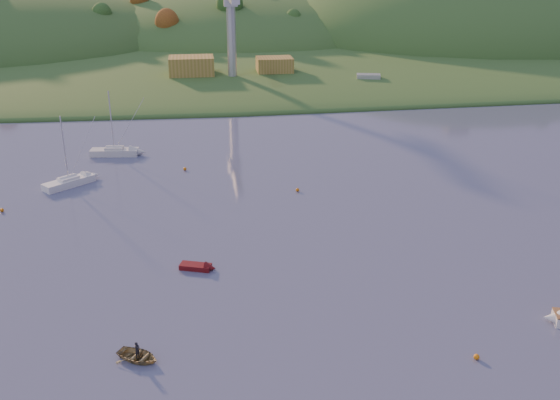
{
  "coord_description": "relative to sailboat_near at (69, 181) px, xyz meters",
  "views": [
    {
      "loc": [
        -7.31,
        -34.81,
        32.25
      ],
      "look_at": [
        2.33,
        35.68,
        3.38
      ],
      "focal_mm": 40.0,
      "sensor_mm": 36.0,
      "label": 1
    }
  ],
  "objects": [
    {
      "name": "shed_east",
      "position": [
        39.26,
        70.48,
        3.71
      ],
      "size": [
        9.0,
        7.0,
        4.0
      ],
      "primitive_type": "cube",
      "color": "olive",
      "rests_on": "wharf"
    },
    {
      "name": "sailboat_near",
      "position": [
        0.0,
        0.0,
        0.0
      ],
      "size": [
        7.21,
        6.58,
        10.44
      ],
      "rotation": [
        0.0,
        0.0,
        0.7
      ],
      "color": "white",
      "rests_on": "ground"
    },
    {
      "name": "hill_right",
      "position": [
        121.26,
        141.48,
        -0.69
      ],
      "size": [
        150.0,
        130.0,
        60.0
      ],
      "primitive_type": "ellipsoid",
      "color": "#2E5321",
      "rests_on": "ground"
    },
    {
      "name": "hill_center",
      "position": [
        36.26,
        156.48,
        -0.69
      ],
      "size": [
        140.0,
        120.0,
        36.0
      ],
      "primitive_type": "ellipsoid",
      "color": "#2E5321",
      "rests_on": "ground"
    },
    {
      "name": "dock_crane",
      "position": [
        28.26,
        64.87,
        16.48
      ],
      "size": [
        3.2,
        28.0,
        20.3
      ],
      "color": "#B7B7BC",
      "rests_on": "wharf"
    },
    {
      "name": "buoy_3",
      "position": [
        16.68,
        4.64,
        -0.44
      ],
      "size": [
        0.5,
        0.5,
        0.5
      ],
      "primitive_type": "sphere",
      "color": "orange",
      "rests_on": "ground"
    },
    {
      "name": "paddler",
      "position": [
        13.01,
        -43.52,
        0.05
      ],
      "size": [
        0.59,
        0.65,
        1.49
      ],
      "primitive_type": "imported",
      "rotation": [
        0.0,
        0.0,
        1.01
      ],
      "color": "black",
      "rests_on": "ground"
    },
    {
      "name": "wharf",
      "position": [
        31.26,
        68.48,
        0.51
      ],
      "size": [
        42.0,
        16.0,
        2.4
      ],
      "primitive_type": "cube",
      "color": "slate",
      "rests_on": "ground"
    },
    {
      "name": "buoy_1",
      "position": [
        32.63,
        -6.69,
        -0.44
      ],
      "size": [
        0.5,
        0.5,
        0.5
      ],
      "primitive_type": "sphere",
      "color": "orange",
      "rests_on": "ground"
    },
    {
      "name": "buoy_2",
      "position": [
        -7.1,
        -8.7,
        -0.44
      ],
      "size": [
        0.5,
        0.5,
        0.5
      ],
      "primitive_type": "sphere",
      "color": "orange",
      "rests_on": "ground"
    },
    {
      "name": "canoe",
      "position": [
        13.01,
        -43.52,
        -0.3
      ],
      "size": [
        4.66,
        4.31,
        0.79
      ],
      "primitive_type": "imported",
      "rotation": [
        0.0,
        0.0,
        1.01
      ],
      "color": "#907F4F",
      "rests_on": "ground"
    },
    {
      "name": "far_shore",
      "position": [
        26.26,
        176.48,
        -0.69
      ],
      "size": [
        620.0,
        220.0,
        1.5
      ],
      "primitive_type": "cube",
      "color": "#2E5321",
      "rests_on": "ground"
    },
    {
      "name": "shore_slope",
      "position": [
        26.26,
        111.48,
        -0.69
      ],
      "size": [
        640.0,
        150.0,
        7.0
      ],
      "primitive_type": "ellipsoid",
      "color": "#2E5321",
      "rests_on": "ground"
    },
    {
      "name": "buoy_0",
      "position": [
        41.31,
        -47.3,
        -0.44
      ],
      "size": [
        0.5,
        0.5,
        0.5
      ],
      "primitive_type": "sphere",
      "color": "orange",
      "rests_on": "ground"
    },
    {
      "name": "sailboat_far",
      "position": [
        5.01,
        13.94,
        0.02
      ],
      "size": [
        8.03,
        3.13,
        10.86
      ],
      "rotation": [
        0.0,
        0.0,
        -0.1
      ],
      "color": "silver",
      "rests_on": "ground"
    },
    {
      "name": "red_tender",
      "position": [
        18.71,
        -28.25,
        -0.41
      ],
      "size": [
        4.16,
        2.53,
        1.34
      ],
      "rotation": [
        0.0,
        0.0,
        -0.33
      ],
      "color": "#580C0F",
      "rests_on": "ground"
    },
    {
      "name": "hillside_trees",
      "position": [
        26.26,
        131.48,
        -0.69
      ],
      "size": [
        280.0,
        50.0,
        32.0
      ],
      "primitive_type": null,
      "color": "#234E1C",
      "rests_on": "ground"
    },
    {
      "name": "shed_west",
      "position": [
        18.26,
        69.48,
        4.11
      ],
      "size": [
        11.0,
        8.0,
        4.8
      ],
      "primitive_type": "cube",
      "color": "olive",
      "rests_on": "wharf"
    },
    {
      "name": "work_vessel",
      "position": [
        61.26,
        60.5,
        0.54
      ],
      "size": [
        14.13,
        7.68,
        3.45
      ],
      "rotation": [
        0.0,
        0.0,
        -0.23
      ],
      "color": "#505869",
      "rests_on": "ground"
    }
  ]
}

